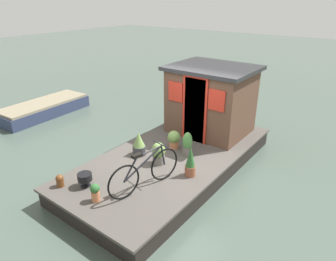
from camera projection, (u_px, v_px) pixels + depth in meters
ground_plane at (173, 169)px, 7.61m from camera, size 60.00×60.00×0.00m
houseboat_deck at (173, 162)px, 7.52m from camera, size 5.76×2.73×0.45m
houseboat_cabin at (211, 99)px, 8.34m from camera, size 1.85×2.22×1.86m
bicycle at (145, 171)px, 5.95m from camera, size 1.69×0.52×0.85m
potted_plant_ivy at (190, 162)px, 6.41m from camera, size 0.23×0.23×0.71m
potted_plant_geranium at (159, 153)px, 6.91m from camera, size 0.31×0.31×0.52m
potted_plant_fern at (187, 144)px, 7.29m from camera, size 0.23×0.23×0.59m
potted_plant_rosemary at (174, 139)px, 7.61m from camera, size 0.32×0.32×0.47m
potted_plant_lavender at (95, 192)px, 5.66m from camera, size 0.18×0.18×0.37m
potted_plant_thyme at (139, 144)px, 7.29m from camera, size 0.32×0.32×0.58m
charcoal_grill at (85, 178)px, 6.10m from camera, size 0.29×0.29×0.29m
mooring_bollard at (60, 180)px, 6.11m from camera, size 0.16×0.16×0.26m
dinghy_boat at (44, 108)px, 11.02m from camera, size 3.29×1.41×0.49m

